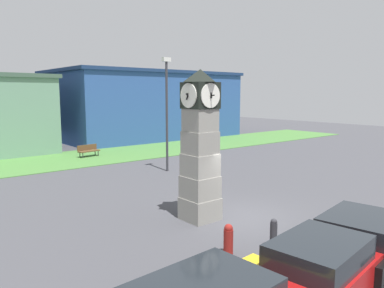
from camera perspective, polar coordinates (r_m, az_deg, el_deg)
The scene contains 10 objects.
ground_plane at distance 14.54m, azimuth 7.69°, elevation -10.92°, with size 88.95×88.95×0.00m, color #424247.
clock_tower at distance 13.53m, azimuth 1.25°, elevation -0.75°, with size 1.30×1.41×5.48m.
bollard_near_tower at distance 11.20m, azimuth 5.56°, elevation -14.20°, with size 0.28×0.28×0.90m.
bollard_mid_row at distance 11.85m, azimuth 12.32°, elevation -13.08°, with size 0.22×0.22×0.90m.
car_near_tower at distance 9.16m, azimuth 19.33°, elevation -17.61°, with size 4.24×2.25×1.53m.
car_by_building at distance 11.38m, azimuth 24.69°, elevation -12.99°, with size 4.24×2.54×1.45m.
bench at distance 28.38m, azimuth -15.52°, elevation -0.88°, with size 1.66×0.76×0.90m.
street_lamp_near_road at distance 22.12m, azimuth -3.87°, elevation 5.67°, with size 0.50×0.24×6.69m.
storefront_low_left at distance 40.68m, azimuth -7.40°, elevation 5.98°, with size 18.71×11.73×6.86m.
grass_verge_far at distance 29.10m, azimuth -12.38°, elevation -1.58°, with size 53.37×7.15×0.04m, color #477A38.
Camera 1 is at (-10.11, -9.37, 4.63)m, focal length 35.00 mm.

